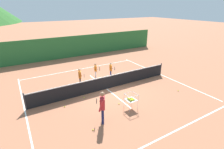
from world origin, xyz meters
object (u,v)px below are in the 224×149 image
Objects in this scene: tennis_net at (107,82)px; tennis_ball_2 at (100,104)px; instructor at (102,104)px; tennis_ball_5 at (178,91)px; tennis_ball_1 at (65,107)px; student_2 at (111,69)px; tennis_ball_0 at (84,98)px; student_0 at (80,76)px; tennis_ball_3 at (93,130)px; tennis_ball_7 at (119,104)px; ball_cart at (131,99)px; student_1 at (96,69)px.

tennis_ball_2 is (-1.33, -1.60, -0.47)m from tennis_net.
tennis_net is 3.76m from instructor.
tennis_ball_1 is at bearing 164.79° from tennis_ball_5.
student_2 is 18.23× the size of tennis_ball_0.
tennis_ball_0 is at bearing 157.97° from tennis_ball_5.
tennis_ball_2 is at bearing -129.71° from tennis_net.
student_0 is (-1.41, 1.42, 0.31)m from tennis_net.
instructor is 6.13m from tennis_ball_5.
student_0 is 19.76× the size of tennis_ball_1.
tennis_ball_7 is (2.31, 1.32, 0.00)m from tennis_ball_3.
tennis_ball_5 is 4.48m from tennis_ball_7.
tennis_ball_3 is at bearing -77.94° from tennis_ball_1.
ball_cart is (-0.03, -2.87, 0.09)m from tennis_net.
tennis_ball_5 is at bearing 3.24° from instructor.
tennis_ball_3 is (-2.65, -0.63, -0.55)m from ball_cart.
student_2 reaches higher than student_1.
student_0 reaches higher than tennis_ball_5.
tennis_ball_5 is (5.95, -2.41, 0.00)m from tennis_ball_0.
tennis_net reaches higher than ball_cart.
tennis_ball_0 is 1.00× the size of tennis_ball_5.
student_2 is at bearing -26.19° from student_1.
student_2 is 1.38× the size of ball_cart.
ball_cart is at bearing -32.40° from tennis_ball_1.
ball_cart is at bearing -106.58° from student_2.
tennis_ball_1 is at bearing -163.08° from tennis_ball_0.
student_1 is at bearing 26.87° from student_0.
tennis_ball_0 is 2.33m from tennis_ball_7.
student_1 is at bearing 153.81° from student_2.
student_2 is at bearing 6.06° from student_0.
instructor is 5.89m from student_2.
student_2 is 4.77m from ball_cart.
tennis_net is 7.79× the size of student_0.
student_2 is 4.30m from tennis_ball_2.
student_2 is 18.23× the size of tennis_ball_5.
instructor is at bearing -122.09° from tennis_net.
ball_cart is 13.22× the size of tennis_ball_3.
student_0 reaches higher than tennis_ball_2.
student_1 is 5.12m from ball_cart.
instructor is 2.02m from ball_cart.
tennis_ball_3 is at bearing -127.45° from tennis_net.
instructor is 24.99× the size of tennis_ball_2.
ball_cart is 4.13m from tennis_ball_5.
tennis_ball_3 is at bearing -127.62° from student_2.
ball_cart is at bearing 8.35° from instructor.
tennis_ball_0 is 1.43m from tennis_ball_1.
student_0 reaches higher than tennis_ball_0.
tennis_ball_3 is at bearing -104.49° from tennis_ball_0.
tennis_ball_1 is at bearing 154.78° from tennis_ball_7.
student_0 is at bearing 75.48° from tennis_ball_3.
tennis_ball_1 is at bearing 118.67° from instructor.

